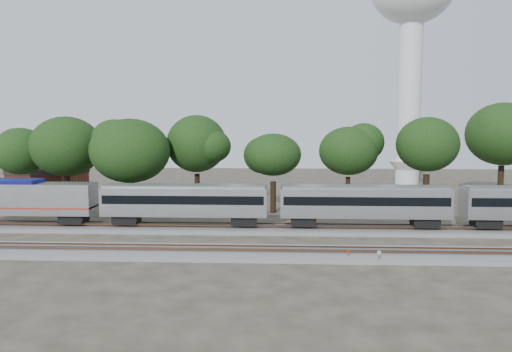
{
  "coord_description": "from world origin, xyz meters",
  "views": [
    {
      "loc": [
        0.97,
        -46.11,
        11.38
      ],
      "look_at": [
        -1.45,
        5.0,
        5.96
      ],
      "focal_mm": 35.0,
      "sensor_mm": 36.0,
      "label": 1
    }
  ],
  "objects": [
    {
      "name": "ground",
      "position": [
        0.0,
        0.0,
        0.0
      ],
      "size": [
        160.0,
        160.0,
        0.0
      ],
      "primitive_type": "plane",
      "color": "#383328",
      "rests_on": "ground"
    },
    {
      "name": "switch_stand_red",
      "position": [
        6.72,
        -5.26,
        0.61
      ],
      "size": [
        0.3,
        0.12,
        0.96
      ],
      "rotation": [
        0.0,
        0.0,
        0.3
      ],
      "color": "#512D19",
      "rests_on": "ground"
    },
    {
      "name": "track_far",
      "position": [
        0.0,
        6.0,
        0.21
      ],
      "size": [
        160.0,
        5.0,
        0.73
      ],
      "color": "slate",
      "rests_on": "ground"
    },
    {
      "name": "tree_5",
      "position": [
        10.26,
        21.61,
        7.65
      ],
      "size": [
        7.8,
        7.8,
        10.99
      ],
      "color": "black",
      "rests_on": "ground"
    },
    {
      "name": "brick_building",
      "position": [
        -34.04,
        27.18,
        2.4
      ],
      "size": [
        11.16,
        8.92,
        4.76
      ],
      "rotation": [
        0.0,
        0.0,
        -0.21
      ],
      "color": "brown",
      "rests_on": "ground"
    },
    {
      "name": "switch_stand_white",
      "position": [
        9.07,
        -6.18,
        0.71
      ],
      "size": [
        0.33,
        0.18,
        1.11
      ],
      "rotation": [
        0.0,
        0.0,
        0.44
      ],
      "color": "#512D19",
      "rests_on": "ground"
    },
    {
      "name": "tree_3",
      "position": [
        -9.99,
        19.41,
        8.68
      ],
      "size": [
        8.84,
        8.84,
        12.46
      ],
      "color": "black",
      "rests_on": "ground"
    },
    {
      "name": "tree_7",
      "position": [
        32.99,
        27.18,
        9.83
      ],
      "size": [
        10.0,
        10.0,
        14.1
      ],
      "color": "black",
      "rests_on": "ground"
    },
    {
      "name": "tree_2",
      "position": [
        -17.64,
        15.0,
        7.95
      ],
      "size": [
        8.1,
        8.1,
        11.42
      ],
      "color": "black",
      "rests_on": "ground"
    },
    {
      "name": "tree_1",
      "position": [
        -27.21,
        18.43,
        8.32
      ],
      "size": [
        8.47,
        8.47,
        11.94
      ],
      "color": "black",
      "rests_on": "ground"
    },
    {
      "name": "track_near",
      "position": [
        0.0,
        -4.0,
        0.21
      ],
      "size": [
        160.0,
        5.0,
        0.73
      ],
      "color": "slate",
      "rests_on": "ground"
    },
    {
      "name": "tree_6",
      "position": [
        20.4,
        20.46,
        8.6
      ],
      "size": [
        8.76,
        8.76,
        12.35
      ],
      "color": "black",
      "rests_on": "ground"
    },
    {
      "name": "water_tower",
      "position": [
        25.04,
        48.86,
        31.32
      ],
      "size": [
        15.27,
        15.27,
        42.28
      ],
      "color": "silver",
      "rests_on": "ground"
    },
    {
      "name": "tree_0",
      "position": [
        -33.38,
        18.43,
        7.67
      ],
      "size": [
        7.82,
        7.82,
        11.02
      ],
      "color": "black",
      "rests_on": "ground"
    },
    {
      "name": "switch_lever",
      "position": [
        8.02,
        -5.8,
        0.15
      ],
      "size": [
        0.54,
        0.38,
        0.3
      ],
      "primitive_type": "cube",
      "rotation": [
        0.0,
        0.0,
        0.16
      ],
      "color": "#512D19",
      "rests_on": "ground"
    },
    {
      "name": "tree_4",
      "position": [
        0.17,
        16.9,
        7.41
      ],
      "size": [
        7.55,
        7.55,
        10.64
      ],
      "color": "black",
      "rests_on": "ground"
    },
    {
      "name": "train",
      "position": [
        9.99,
        6.0,
        3.23
      ],
      "size": [
        91.22,
        3.15,
        4.64
      ],
      "color": "silver",
      "rests_on": "ground"
    }
  ]
}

